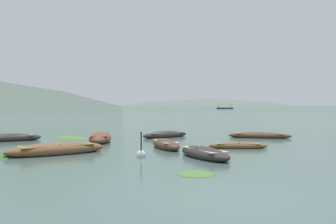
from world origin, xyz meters
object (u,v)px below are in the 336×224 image
rowboat_6 (238,146)px  mooring_buoy (141,154)px  rowboat_7 (204,153)px  rowboat_3 (165,135)px  rowboat_4 (57,150)px  ferry_0 (225,108)px  rowboat_0 (100,138)px  rowboat_1 (10,138)px  rowboat_5 (260,136)px  rowboat_2 (166,145)px

rowboat_6 → mooring_buoy: 5.75m
rowboat_7 → rowboat_6: bearing=59.2°
rowboat_3 → rowboat_4: (-4.82, -8.77, 0.03)m
ferry_0 → rowboat_3: bearing=-99.5°
rowboat_0 → rowboat_3: size_ratio=1.19×
rowboat_7 → rowboat_3: bearing=100.5°
rowboat_1 → rowboat_7: bearing=-32.2°
rowboat_4 → rowboat_5: 14.08m
rowboat_2 → rowboat_7: 3.79m
rowboat_3 → rowboat_6: rowboat_3 is taller
rowboat_1 → rowboat_0: bearing=-4.3°
ferry_0 → rowboat_2: bearing=-99.1°
rowboat_3 → rowboat_7: (1.82, -9.86, 0.01)m
mooring_buoy → rowboat_7: bearing=-3.9°
rowboat_5 → rowboat_7: bearing=-115.8°
rowboat_7 → ferry_0: ferry_0 is taller
rowboat_5 → rowboat_7: size_ratio=1.16×
rowboat_2 → ferry_0: size_ratio=0.38×
rowboat_6 → rowboat_1: bearing=164.3°
rowboat_0 → rowboat_4: (-0.90, -5.71, -0.01)m
rowboat_4 → ferry_0: ferry_0 is taller
mooring_buoy → rowboat_1: bearing=141.2°
rowboat_4 → rowboat_6: rowboat_4 is taller
rowboat_0 → rowboat_6: (7.79, -3.38, -0.09)m
rowboat_1 → mooring_buoy: size_ratio=3.21×
rowboat_0 → ferry_0: (32.95, 175.97, 0.23)m
ferry_0 → rowboat_5: bearing=-97.4°
rowboat_1 → rowboat_6: size_ratio=1.26×
rowboat_0 → rowboat_7: 8.91m
rowboat_3 → rowboat_4: 10.01m
rowboat_0 → rowboat_1: rowboat_0 is taller
rowboat_5 → mooring_buoy: 11.89m
rowboat_1 → rowboat_3: rowboat_1 is taller
rowboat_0 → rowboat_1: size_ratio=1.09×
rowboat_3 → mooring_buoy: size_ratio=2.93×
rowboat_1 → rowboat_7: size_ratio=1.04×
rowboat_2 → rowboat_3: bearing=91.2°
rowboat_5 → mooring_buoy: mooring_buoy is taller
rowboat_4 → mooring_buoy: size_ratio=3.75×
rowboat_1 → rowboat_2: bearing=-21.4°
rowboat_1 → rowboat_4: size_ratio=0.86×
rowboat_0 → rowboat_4: rowboat_0 is taller
rowboat_2 → rowboat_6: rowboat_2 is taller
rowboat_5 → rowboat_7: 10.61m
rowboat_0 → ferry_0: size_ratio=0.46×
rowboat_6 → ferry_0: (25.15, 179.35, 0.32)m
rowboat_3 → rowboat_7: rowboat_7 is taller
rowboat_1 → ferry_0: bearing=77.6°
rowboat_2 → mooring_buoy: 3.37m
rowboat_0 → rowboat_4: size_ratio=0.93×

